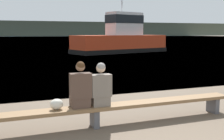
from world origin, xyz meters
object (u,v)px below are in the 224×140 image
(bench_main, at_px, (95,110))
(person_right, at_px, (100,88))
(shopping_bag, at_px, (57,104))
(tugboat_red, at_px, (121,40))
(person_left, at_px, (80,89))

(bench_main, bearing_deg, person_right, 4.00)
(bench_main, distance_m, shopping_bag, 0.84)
(bench_main, height_order, tugboat_red, tugboat_red)
(shopping_bag, bearing_deg, person_left, -2.23)
(shopping_bag, height_order, tugboat_red, tugboat_red)
(shopping_bag, bearing_deg, tugboat_red, 64.13)
(person_right, xyz_separation_m, tugboat_red, (9.45, 21.47, 0.44))
(person_right, bearing_deg, person_left, -179.88)
(shopping_bag, bearing_deg, person_right, -1.13)
(bench_main, relative_size, shopping_bag, 25.39)
(shopping_bag, xyz_separation_m, tugboat_red, (10.40, 21.45, 0.73))
(bench_main, distance_m, person_right, 0.50)
(person_left, height_order, tugboat_red, tugboat_red)
(person_right, bearing_deg, shopping_bag, 178.87)
(person_right, distance_m, tugboat_red, 23.46)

